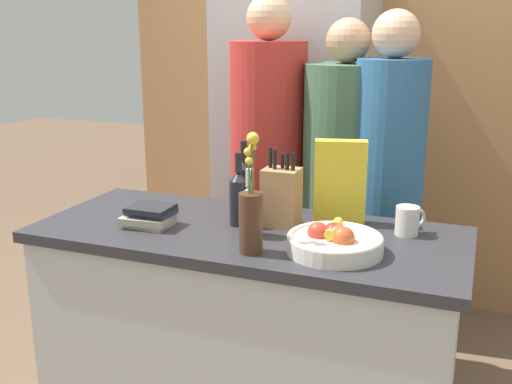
{
  "coord_description": "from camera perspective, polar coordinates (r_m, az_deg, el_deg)",
  "views": [
    {
      "loc": [
        0.76,
        -1.91,
        1.59
      ],
      "look_at": [
        0.0,
        0.08,
        1.01
      ],
      "focal_mm": 42.0,
      "sensor_mm": 36.0,
      "label": 1
    }
  ],
  "objects": [
    {
      "name": "bottle_oil",
      "position": [
        2.08,
        -0.61,
        -1.68
      ],
      "size": [
        0.07,
        0.07,
        0.24
      ],
      "color": "#B2BCC1",
      "rests_on": "kitchen_island"
    },
    {
      "name": "bottle_vinegar",
      "position": [
        2.35,
        -1.19,
        0.74
      ],
      "size": [
        0.06,
        0.06,
        0.29
      ],
      "color": "black",
      "rests_on": "kitchen_island"
    },
    {
      "name": "back_wall_wood",
      "position": [
        3.62,
        8.91,
        10.48
      ],
      "size": [
        2.75,
        0.12,
        2.6
      ],
      "color": "#AD7A4C",
      "rests_on": "ground_plane"
    },
    {
      "name": "person_at_sink",
      "position": [
        2.82,
        1.17,
        2.78
      ],
      "size": [
        0.35,
        0.35,
        1.74
      ],
      "rotation": [
        0.0,
        0.0,
        -0.06
      ],
      "color": "#383842",
      "rests_on": "ground_plane"
    },
    {
      "name": "person_in_red_tee",
      "position": [
        2.62,
        12.38,
        0.74
      ],
      "size": [
        0.3,
        0.3,
        1.67
      ],
      "rotation": [
        0.0,
        0.0,
        0.17
      ],
      "color": "#383842",
      "rests_on": "ground_plane"
    },
    {
      "name": "coffee_mug",
      "position": [
        2.17,
        14.27,
        -2.65
      ],
      "size": [
        0.1,
        0.11,
        0.1
      ],
      "color": "silver",
      "rests_on": "kitchen_island"
    },
    {
      "name": "bottle_wine",
      "position": [
        2.19,
        -1.67,
        -0.45
      ],
      "size": [
        0.07,
        0.07,
        0.27
      ],
      "color": "black",
      "rests_on": "kitchen_island"
    },
    {
      "name": "person_in_blue",
      "position": [
        2.73,
        8.27,
        0.77
      ],
      "size": [
        0.37,
        0.37,
        1.64
      ],
      "rotation": [
        0.0,
        0.0,
        -0.44
      ],
      "color": "#383842",
      "rests_on": "ground_plane"
    },
    {
      "name": "cereal_box",
      "position": [
        2.23,
        7.99,
        0.95
      ],
      "size": [
        0.2,
        0.1,
        0.31
      ],
      "color": "yellow",
      "rests_on": "kitchen_island"
    },
    {
      "name": "flower_vase",
      "position": [
        1.92,
        -0.49,
        -2.33
      ],
      "size": [
        0.08,
        0.08,
        0.39
      ],
      "color": "#4C2D1E",
      "rests_on": "kitchen_island"
    },
    {
      "name": "fruit_bowl",
      "position": [
        1.95,
        7.5,
        -4.68
      ],
      "size": [
        0.31,
        0.31,
        0.1
      ],
      "color": "silver",
      "rests_on": "kitchen_island"
    },
    {
      "name": "refrigerator",
      "position": [
        3.37,
        3.82,
        4.45
      ],
      "size": [
        0.79,
        0.63,
        1.92
      ],
      "color": "#B7B7BC",
      "rests_on": "ground_plane"
    },
    {
      "name": "kitchen_island",
      "position": [
        2.35,
        -0.74,
        -13.86
      ],
      "size": [
        1.55,
        0.66,
        0.89
      ],
      "color": "silver",
      "rests_on": "ground_plane"
    },
    {
      "name": "book_stack",
      "position": [
        2.23,
        -10.08,
        -2.24
      ],
      "size": [
        0.18,
        0.15,
        0.08
      ],
      "color": "#B7A88E",
      "rests_on": "kitchen_island"
    },
    {
      "name": "knife_block",
      "position": [
        2.18,
        2.43,
        -0.45
      ],
      "size": [
        0.13,
        0.11,
        0.29
      ],
      "color": "#A87A4C",
      "rests_on": "kitchen_island"
    }
  ]
}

